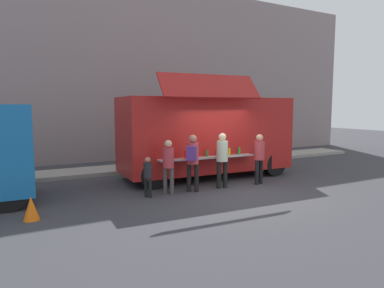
% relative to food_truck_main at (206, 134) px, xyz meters
% --- Properties ---
extents(ground_plane, '(60.00, 60.00, 0.00)m').
position_rel_food_truck_main_xyz_m(ground_plane, '(-0.32, -2.43, -1.59)').
color(ground_plane, '#38383D').
extents(curb_strip, '(28.00, 1.60, 0.15)m').
position_rel_food_truck_main_xyz_m(curb_strip, '(-4.00, 2.62, -1.52)').
color(curb_strip, '#9E998E').
rests_on(curb_strip, ground).
extents(building_behind, '(32.00, 2.40, 8.62)m').
position_rel_food_truck_main_xyz_m(building_behind, '(-3.00, 6.52, 2.72)').
color(building_behind, gray).
rests_on(building_behind, ground).
extents(food_truck_main, '(6.28, 3.08, 3.64)m').
position_rel_food_truck_main_xyz_m(food_truck_main, '(0.00, 0.00, 0.00)').
color(food_truck_main, '#B01D1A').
rests_on(food_truck_main, ground).
extents(traffic_cone_orange, '(0.36, 0.36, 0.55)m').
position_rel_food_truck_main_xyz_m(traffic_cone_orange, '(-6.01, -2.34, -1.32)').
color(traffic_cone_orange, orange).
rests_on(traffic_cone_orange, ground).
extents(trash_bin, '(0.60, 0.60, 1.03)m').
position_rel_food_truck_main_xyz_m(trash_bin, '(4.27, 2.32, -1.08)').
color(trash_bin, '#2C5B38').
rests_on(trash_bin, ground).
extents(customer_front_ordering, '(0.37, 0.36, 1.76)m').
position_rel_food_truck_main_xyz_m(customer_front_ordering, '(-0.46, -1.77, -0.54)').
color(customer_front_ordering, black).
rests_on(customer_front_ordering, ground).
extents(customer_mid_with_backpack, '(0.51, 0.56, 1.75)m').
position_rel_food_truck_main_xyz_m(customer_mid_with_backpack, '(-1.52, -1.76, -0.52)').
color(customer_mid_with_backpack, black).
rests_on(customer_mid_with_backpack, ground).
extents(customer_rear_waiting, '(0.33, 0.33, 1.61)m').
position_rel_food_truck_main_xyz_m(customer_rear_waiting, '(-2.27, -1.64, -0.63)').
color(customer_rear_waiting, '#4C4445').
rests_on(customer_rear_waiting, ground).
extents(customer_extra_browsing, '(0.34, 0.34, 1.68)m').
position_rel_food_truck_main_xyz_m(customer_extra_browsing, '(0.94, -1.87, -0.59)').
color(customer_extra_browsing, black).
rests_on(customer_extra_browsing, ground).
extents(child_near_queue, '(0.24, 0.24, 1.16)m').
position_rel_food_truck_main_xyz_m(child_near_queue, '(-2.95, -1.73, -0.90)').
color(child_near_queue, black).
rests_on(child_near_queue, ground).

